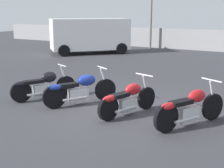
% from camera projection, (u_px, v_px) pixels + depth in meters
% --- Properties ---
extents(ground_plane, '(60.00, 60.00, 0.00)m').
position_uv_depth(ground_plane, '(110.00, 107.00, 8.71)').
color(ground_plane, '#38383D').
extents(motorcycle_slot_0, '(0.99, 1.93, 0.99)m').
position_uv_depth(motorcycle_slot_0, '(43.00, 85.00, 9.45)').
color(motorcycle_slot_0, black).
rests_on(motorcycle_slot_0, ground_plane).
extents(motorcycle_slot_1, '(1.18, 2.02, 1.03)m').
position_uv_depth(motorcycle_slot_1, '(80.00, 89.00, 8.86)').
color(motorcycle_slot_1, black).
rests_on(motorcycle_slot_1, ground_plane).
extents(motorcycle_slot_2, '(0.79, 1.96, 0.98)m').
position_uv_depth(motorcycle_slot_2, '(127.00, 99.00, 7.98)').
color(motorcycle_slot_2, black).
rests_on(motorcycle_slot_2, ground_plane).
extents(motorcycle_slot_3, '(1.07, 2.02, 1.03)m').
position_uv_depth(motorcycle_slot_3, '(190.00, 108.00, 7.18)').
color(motorcycle_slot_3, black).
rests_on(motorcycle_slot_3, ground_plane).
extents(parked_van, '(4.71, 4.94, 2.17)m').
position_uv_depth(parked_van, '(90.00, 34.00, 19.61)').
color(parked_van, white).
rests_on(parked_van, ground_plane).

